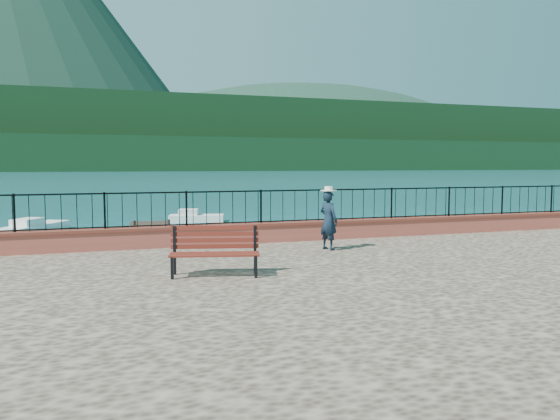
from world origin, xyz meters
TOP-DOWN VIEW (x-y plane):
  - ground at (0.00, 0.00)m, footprint 2000.00×2000.00m
  - promenade at (0.00, -6.00)m, footprint 30.00×20.00m
  - parapet at (0.00, 3.70)m, footprint 28.00×0.46m
  - railing at (0.00, 3.70)m, footprint 27.00×0.05m
  - dock at (-2.00, 12.00)m, footprint 2.00×16.00m
  - far_forest at (0.00, 300.00)m, footprint 900.00×60.00m
  - foothills at (0.00, 360.00)m, footprint 900.00×120.00m
  - companion_hill at (220.00, 560.00)m, footprint 448.00×384.00m
  - park_bench at (-2.65, -0.65)m, footprint 1.94×1.05m
  - person at (1.01, 1.76)m, footprint 0.58×0.69m
  - hat at (1.01, 1.76)m, footprint 0.44×0.44m
  - boat_1 at (2.01, 10.21)m, footprint 3.97×2.24m
  - boat_3 at (-7.79, 19.12)m, footprint 3.25×4.44m
  - boat_4 at (1.08, 21.56)m, footprint 3.52×2.12m

SIDE VIEW (x-z plane):
  - ground at x=0.00m, z-range 0.00..0.00m
  - companion_hill at x=220.00m, z-range -90.00..90.00m
  - dock at x=-2.00m, z-range 0.00..0.30m
  - boat_1 at x=2.01m, z-range 0.00..0.80m
  - boat_3 at x=-7.79m, z-range 0.00..0.80m
  - boat_4 at x=1.08m, z-range 0.00..0.80m
  - promenade at x=0.00m, z-range 0.00..1.20m
  - parapet at x=0.00m, z-range 1.20..1.78m
  - park_bench at x=-2.65m, z-range 0.99..2.02m
  - person at x=1.01m, z-range 1.20..2.80m
  - railing at x=0.00m, z-range 1.78..2.73m
  - hat at x=1.01m, z-range 2.80..2.92m
  - far_forest at x=0.00m, z-range 0.00..18.00m
  - foothills at x=0.00m, z-range 0.00..44.00m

